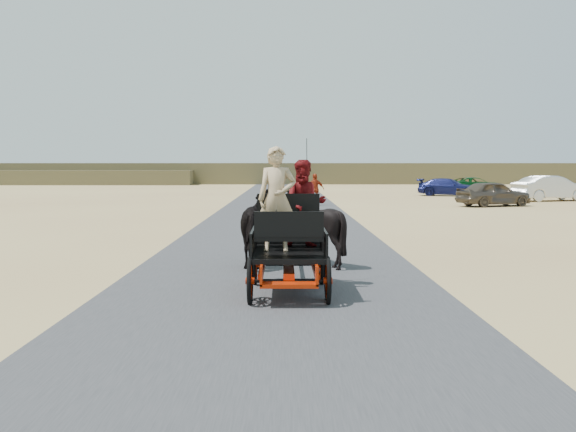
{
  "coord_description": "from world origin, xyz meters",
  "views": [
    {
      "loc": [
        0.17,
        -13.12,
        2.2
      ],
      "look_at": [
        0.24,
        -0.59,
        1.2
      ],
      "focal_mm": 40.0,
      "sensor_mm": 36.0,
      "label": 1
    }
  ],
  "objects_px": {
    "pedestrian": "(315,190)",
    "carriage": "(289,272)",
    "horse_left": "(262,227)",
    "car_b": "(551,188)",
    "car_c": "(448,187)",
    "car_a": "(493,194)",
    "horse_right": "(313,227)",
    "car_d": "(474,185)"
  },
  "relations": [
    {
      "from": "horse_left",
      "to": "pedestrian",
      "type": "relative_size",
      "value": 1.16
    },
    {
      "from": "horse_left",
      "to": "car_b",
      "type": "height_order",
      "value": "horse_left"
    },
    {
      "from": "car_c",
      "to": "car_b",
      "type": "bearing_deg",
      "value": -121.04
    },
    {
      "from": "horse_left",
      "to": "car_a",
      "type": "relative_size",
      "value": 0.5
    },
    {
      "from": "car_d",
      "to": "carriage",
      "type": "bearing_deg",
      "value": 142.57
    },
    {
      "from": "carriage",
      "to": "car_b",
      "type": "height_order",
      "value": "car_b"
    },
    {
      "from": "car_b",
      "to": "car_d",
      "type": "height_order",
      "value": "car_b"
    },
    {
      "from": "carriage",
      "to": "car_c",
      "type": "relative_size",
      "value": 0.56
    },
    {
      "from": "pedestrian",
      "to": "carriage",
      "type": "bearing_deg",
      "value": 74.44
    },
    {
      "from": "carriage",
      "to": "car_d",
      "type": "bearing_deg",
      "value": 69.29
    },
    {
      "from": "carriage",
      "to": "car_b",
      "type": "bearing_deg",
      "value": 60.0
    },
    {
      "from": "car_a",
      "to": "car_d",
      "type": "distance_m",
      "value": 16.85
    },
    {
      "from": "horse_right",
      "to": "car_a",
      "type": "distance_m",
      "value": 22.67
    },
    {
      "from": "carriage",
      "to": "pedestrian",
      "type": "height_order",
      "value": "pedestrian"
    },
    {
      "from": "horse_left",
      "to": "pedestrian",
      "type": "bearing_deg",
      "value": -95.91
    },
    {
      "from": "carriage",
      "to": "horse_right",
      "type": "relative_size",
      "value": 1.41
    },
    {
      "from": "car_b",
      "to": "car_d",
      "type": "relative_size",
      "value": 1.06
    },
    {
      "from": "horse_right",
      "to": "pedestrian",
      "type": "distance_m",
      "value": 20.91
    },
    {
      "from": "car_b",
      "to": "car_d",
      "type": "bearing_deg",
      "value": -8.55
    },
    {
      "from": "carriage",
      "to": "horse_left",
      "type": "xyz_separation_m",
      "value": [
        -0.55,
        3.0,
        0.49
      ]
    },
    {
      "from": "pedestrian",
      "to": "horse_right",
      "type": "bearing_deg",
      "value": 75.39
    },
    {
      "from": "pedestrian",
      "to": "car_b",
      "type": "height_order",
      "value": "pedestrian"
    },
    {
      "from": "car_c",
      "to": "car_d",
      "type": "height_order",
      "value": "car_c"
    },
    {
      "from": "car_c",
      "to": "car_d",
      "type": "bearing_deg",
      "value": -10.76
    },
    {
      "from": "horse_left",
      "to": "car_d",
      "type": "xyz_separation_m",
      "value": [
        15.48,
        36.49,
        -0.24
      ]
    },
    {
      "from": "horse_left",
      "to": "carriage",
      "type": "bearing_deg",
      "value": 100.39
    },
    {
      "from": "horse_left",
      "to": "car_c",
      "type": "height_order",
      "value": "horse_left"
    },
    {
      "from": "horse_left",
      "to": "car_b",
      "type": "relative_size",
      "value": 0.43
    },
    {
      "from": "carriage",
      "to": "car_d",
      "type": "xyz_separation_m",
      "value": [
        14.93,
        39.49,
        0.25
      ]
    },
    {
      "from": "car_c",
      "to": "car_a",
      "type": "bearing_deg",
      "value": -159.82
    },
    {
      "from": "pedestrian",
      "to": "car_c",
      "type": "relative_size",
      "value": 0.4
    },
    {
      "from": "car_b",
      "to": "car_a",
      "type": "bearing_deg",
      "value": 119.11
    },
    {
      "from": "horse_right",
      "to": "pedestrian",
      "type": "bearing_deg",
      "value": -92.91
    },
    {
      "from": "car_d",
      "to": "pedestrian",
      "type": "bearing_deg",
      "value": 122.81
    },
    {
      "from": "horse_right",
      "to": "car_a",
      "type": "xyz_separation_m",
      "value": [
        10.52,
        20.08,
        -0.17
      ]
    },
    {
      "from": "car_b",
      "to": "car_c",
      "type": "xyz_separation_m",
      "value": [
        -4.64,
        6.36,
        -0.15
      ]
    },
    {
      "from": "car_b",
      "to": "car_d",
      "type": "xyz_separation_m",
      "value": [
        -1.31,
        11.38,
        -0.16
      ]
    },
    {
      "from": "pedestrian",
      "to": "car_c",
      "type": "distance_m",
      "value": 14.55
    },
    {
      "from": "pedestrian",
      "to": "car_a",
      "type": "xyz_separation_m",
      "value": [
        9.45,
        -0.8,
        -0.19
      ]
    },
    {
      "from": "car_a",
      "to": "car_c",
      "type": "relative_size",
      "value": 0.93
    },
    {
      "from": "carriage",
      "to": "car_b",
      "type": "distance_m",
      "value": 32.46
    },
    {
      "from": "car_a",
      "to": "car_c",
      "type": "distance_m",
      "value": 11.39
    }
  ]
}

